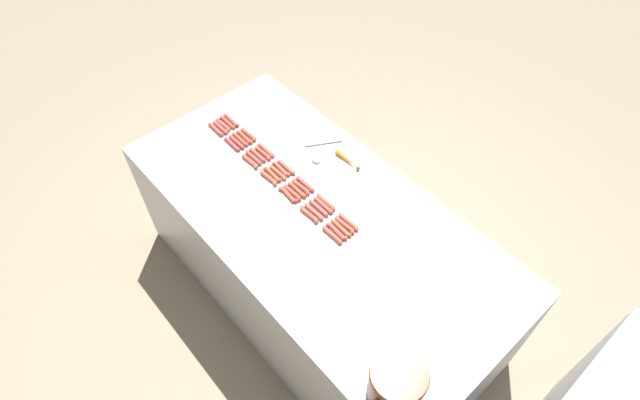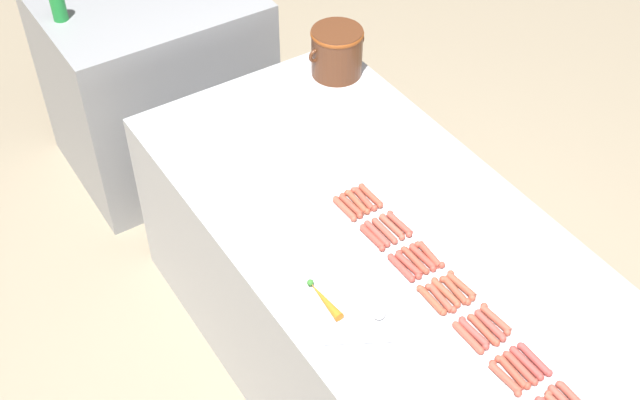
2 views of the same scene
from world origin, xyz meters
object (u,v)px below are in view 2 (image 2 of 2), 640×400
at_px(bean_pot, 337,50).
at_px(hot_dog_17, 446,292).
at_px(hot_dog_16, 483,330).
at_px(hot_dog_29, 535,359).
at_px(hot_dog_5, 373,237).
at_px(hot_dog_11, 409,265).
at_px(hot_dog_30, 496,319).
at_px(hot_dog_31, 461,286).
at_px(serving_spoon, 372,321).
at_px(hot_dog_32, 430,255).
at_px(hot_dog_3, 431,300).
at_px(hot_dog_12, 377,234).
at_px(hot_dog_10, 441,298).
at_px(hot_dog_25, 423,257).
at_px(hot_dog_4, 401,268).
at_px(hot_dog_33, 399,224).
at_px(hot_dog_15, 520,368).
at_px(hot_dog_23, 490,326).
at_px(hot_dog_24, 455,290).
at_px(carrot, 324,299).
at_px(hot_dog_9, 474,333).
at_px(hot_dog_26, 392,227).
at_px(hot_dog_13, 351,206).
at_px(hot_dog_6, 345,209).
at_px(hot_dog_1, 505,378).
at_px(back_cabinet, 157,82).
at_px(hot_dog_34, 371,196).
at_px(hot_dog_28, 575,399).
at_px(hot_dog_27, 364,199).
at_px(soda_can, 58,7).
at_px(hot_dog_20, 357,202).
at_px(hot_dog_8, 513,372).
at_px(hot_dog_2, 468,338).
at_px(hot_dog_22, 527,363).

bearing_deg(bean_pot, hot_dog_17, -107.85).
relative_size(hot_dog_16, hot_dog_29, 1.00).
relative_size(hot_dog_5, hot_dog_11, 1.00).
height_order(hot_dog_17, hot_dog_30, same).
xyz_separation_m(hot_dog_31, serving_spoon, (-0.32, 0.04, -0.00)).
relative_size(hot_dog_32, serving_spoon, 0.56).
xyz_separation_m(hot_dog_3, hot_dog_12, (0.03, 0.33, 0.00)).
distance_m(hot_dog_10, hot_dog_25, 0.18).
height_order(hot_dog_4, hot_dog_33, same).
xyz_separation_m(hot_dog_5, hot_dog_32, (0.11, -0.17, 0.00)).
relative_size(hot_dog_15, hot_dog_29, 1.00).
relative_size(hot_dog_23, hot_dog_25, 1.00).
xyz_separation_m(hot_dog_12, hot_dog_32, (0.09, -0.18, 0.00)).
relative_size(hot_dog_5, hot_dog_32, 1.00).
relative_size(hot_dog_24, carrot, 0.77).
bearing_deg(serving_spoon, hot_dog_30, -32.08).
bearing_deg(hot_dog_9, hot_dog_26, 82.96).
bearing_deg(hot_dog_3, hot_dog_23, -63.38).
distance_m(hot_dog_13, carrot, 0.44).
distance_m(hot_dog_6, carrot, 0.42).
distance_m(hot_dog_17, hot_dog_24, 0.03).
height_order(hot_dog_1, hot_dog_26, same).
distance_m(back_cabinet, hot_dog_17, 2.11).
xyz_separation_m(hot_dog_6, hot_dog_24, (0.09, -0.51, 0.00)).
xyz_separation_m(hot_dog_17, hot_dog_24, (0.03, -0.01, 0.00)).
xyz_separation_m(hot_dog_34, bean_pot, (0.33, 0.72, 0.11)).
bearing_deg(hot_dog_34, hot_dog_24, -93.39).
distance_m(hot_dog_16, bean_pot, 1.46).
bearing_deg(hot_dog_26, hot_dog_28, -88.24).
bearing_deg(hot_dog_27, soda_can, 108.23).
xyz_separation_m(hot_dog_20, hot_dog_27, (0.03, -0.00, 0.00)).
bearing_deg(soda_can, hot_dog_34, -70.76).
xyz_separation_m(back_cabinet, hot_dog_26, (0.14, -1.74, 0.38)).
bearing_deg(hot_dog_12, hot_dog_5, -164.59).
xyz_separation_m(hot_dog_10, hot_dog_30, (0.09, -0.16, 0.00)).
height_order(hot_dog_5, hot_dog_8, same).
height_order(hot_dog_34, bean_pot, bean_pot).
xyz_separation_m(hot_dog_1, hot_dog_32, (0.12, 0.51, 0.00)).
xyz_separation_m(hot_dog_2, hot_dog_3, (-0.00, 0.18, 0.00)).
xyz_separation_m(hot_dog_8, hot_dog_22, (0.06, 0.00, 0.00)).
distance_m(hot_dog_10, hot_dog_26, 0.35).
bearing_deg(hot_dog_22, hot_dog_29, -5.70).
height_order(hot_dog_20, hot_dog_23, same).
distance_m(hot_dog_2, hot_dog_28, 0.35).
distance_m(hot_dog_13, hot_dog_24, 0.51).
distance_m(hot_dog_10, serving_spoon, 0.24).
bearing_deg(hot_dog_3, hot_dog_33, 69.90).
relative_size(back_cabinet, hot_dog_30, 6.87).
bearing_deg(hot_dog_8, bean_pot, 74.93).
height_order(hot_dog_11, hot_dog_30, same).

